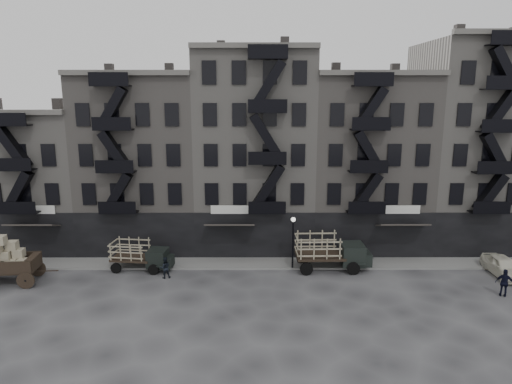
{
  "coord_description": "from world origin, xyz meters",
  "views": [
    {
      "loc": [
        0.05,
        -31.32,
        13.81
      ],
      "look_at": [
        0.12,
        4.0,
        5.98
      ],
      "focal_mm": 32.0,
      "sensor_mm": 36.0,
      "label": 1
    }
  ],
  "objects_px": {
    "stake_truck_east": "(331,249)",
    "pedestrian_mid": "(165,268)",
    "stake_truck_west": "(140,253)",
    "car_east": "(503,266)",
    "policeman": "(505,283)",
    "wagon": "(5,256)"
  },
  "relations": [
    {
      "from": "stake_truck_west",
      "to": "car_east",
      "type": "distance_m",
      "value": 28.02
    },
    {
      "from": "car_east",
      "to": "policeman",
      "type": "relative_size",
      "value": 2.24
    },
    {
      "from": "stake_truck_west",
      "to": "pedestrian_mid",
      "type": "distance_m",
      "value": 2.84
    },
    {
      "from": "stake_truck_east",
      "to": "policeman",
      "type": "height_order",
      "value": "stake_truck_east"
    },
    {
      "from": "stake_truck_west",
      "to": "pedestrian_mid",
      "type": "height_order",
      "value": "stake_truck_west"
    },
    {
      "from": "car_east",
      "to": "pedestrian_mid",
      "type": "distance_m",
      "value": 25.75
    },
    {
      "from": "stake_truck_west",
      "to": "policeman",
      "type": "distance_m",
      "value": 26.57
    },
    {
      "from": "car_east",
      "to": "policeman",
      "type": "xyz_separation_m",
      "value": [
        -1.87,
        -3.64,
        0.23
      ]
    },
    {
      "from": "car_east",
      "to": "policeman",
      "type": "bearing_deg",
      "value": -117.93
    },
    {
      "from": "pedestrian_mid",
      "to": "policeman",
      "type": "height_order",
      "value": "policeman"
    },
    {
      "from": "stake_truck_east",
      "to": "car_east",
      "type": "relative_size",
      "value": 1.34
    },
    {
      "from": "pedestrian_mid",
      "to": "car_east",
      "type": "bearing_deg",
      "value": 164.24
    },
    {
      "from": "car_east",
      "to": "pedestrian_mid",
      "type": "height_order",
      "value": "pedestrian_mid"
    },
    {
      "from": "car_east",
      "to": "stake_truck_east",
      "type": "bearing_deg",
      "value": 173.88
    },
    {
      "from": "car_east",
      "to": "pedestrian_mid",
      "type": "bearing_deg",
      "value": -179.75
    },
    {
      "from": "stake_truck_west",
      "to": "stake_truck_east",
      "type": "bearing_deg",
      "value": 6.3
    },
    {
      "from": "pedestrian_mid",
      "to": "policeman",
      "type": "distance_m",
      "value": 24.09
    },
    {
      "from": "wagon",
      "to": "stake_truck_east",
      "type": "relative_size",
      "value": 0.78
    },
    {
      "from": "wagon",
      "to": "stake_truck_west",
      "type": "height_order",
      "value": "wagon"
    },
    {
      "from": "stake_truck_west",
      "to": "stake_truck_east",
      "type": "height_order",
      "value": "stake_truck_east"
    },
    {
      "from": "stake_truck_east",
      "to": "pedestrian_mid",
      "type": "distance_m",
      "value": 12.85
    },
    {
      "from": "pedestrian_mid",
      "to": "policeman",
      "type": "xyz_separation_m",
      "value": [
        23.88,
        -3.2,
        0.15
      ]
    }
  ]
}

